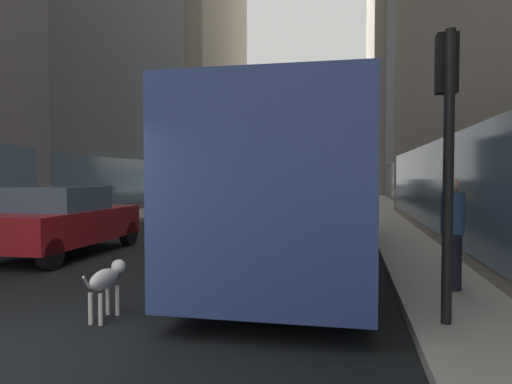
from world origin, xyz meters
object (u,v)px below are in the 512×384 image
Objects in this scene: transit_bus at (305,180)px; pedestrian_in_coat at (452,233)px; dalmatian_dog at (107,279)px; traffic_light_near at (447,128)px; car_yellow_taxi at (308,192)px; car_red_coupe at (64,220)px; car_grey_wagon at (336,189)px.

transit_bus is 4.14m from pedestrian_in_coat.
traffic_light_near is (4.23, 0.26, 1.92)m from dalmatian_dog.
transit_bus is at bearing -85.23° from car_yellow_taxi.
transit_bus is 11.98× the size of dalmatian_dog.
traffic_light_near reaches higher than dalmatian_dog.
car_red_coupe is at bearing -170.34° from transit_bus.
car_yellow_taxi is at bearing 78.75° from car_red_coupe.
transit_bus is 6.82× the size of pedestrian_in_coat.
traffic_light_near is (3.70, -23.98, 1.61)m from car_yellow_taxi.
car_red_coupe is at bearing 164.52° from pedestrian_in_coat.
car_grey_wagon reaches higher than dalmatian_dog.
traffic_light_near is (-0.42, -1.62, 1.43)m from pedestrian_in_coat.
transit_bus is 2.76× the size of car_yellow_taxi.
car_red_coupe is 5.41m from dalmatian_dog.
car_grey_wagon is 1.00× the size of car_red_coupe.
dalmatian_dog is 0.57× the size of pedestrian_in_coat.
pedestrian_in_coat is at bearing -51.81° from transit_bus.
pedestrian_in_coat is (4.65, 1.89, 0.50)m from dalmatian_dog.
transit_bus is at bearing 9.66° from car_red_coupe.
car_grey_wagon is 29.60m from pedestrian_in_coat.
car_grey_wagon is at bearing 94.88° from pedestrian_in_coat.
transit_bus is 2.81× the size of car_red_coupe.
dalmatian_dog is (-2.13, -31.38, -0.31)m from car_grey_wagon.
dalmatian_dog is at bearing -176.44° from traffic_light_near.
car_grey_wagon is 0.98× the size of car_yellow_taxi.
car_grey_wagon is at bearing 90.00° from transit_bus.
car_grey_wagon is 2.42× the size of pedestrian_in_coat.
car_red_coupe reaches higher than dalmatian_dog.
car_yellow_taxi is 22.73m from pedestrian_in_coat.
transit_bus reaches higher than dalmatian_dog.
dalmatian_dog is (-0.53, -24.24, -0.31)m from car_yellow_taxi.
transit_bus is 26.31m from car_grey_wagon.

